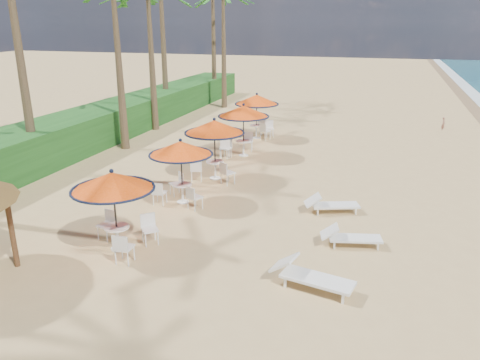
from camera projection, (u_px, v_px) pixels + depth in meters
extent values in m
plane|color=tan|center=(301.00, 271.00, 12.57)|extent=(160.00, 160.00, 0.00)
cube|color=#194716|center=(98.00, 125.00, 26.06)|extent=(3.00, 40.00, 1.80)
cylinder|color=black|center=(115.00, 212.00, 13.41)|extent=(0.05, 0.05, 2.38)
cone|color=#F75315|center=(112.00, 181.00, 13.11)|extent=(2.38, 2.38, 0.52)
torus|color=black|center=(113.00, 189.00, 13.19)|extent=(2.38, 2.38, 0.07)
sphere|color=black|center=(111.00, 171.00, 13.01)|extent=(0.12, 0.12, 0.12)
cylinder|color=white|center=(117.00, 227.00, 13.57)|extent=(0.72, 0.72, 0.04)
cylinder|color=white|center=(118.00, 238.00, 13.68)|extent=(0.08, 0.08, 0.72)
cylinder|color=black|center=(182.00, 172.00, 16.99)|extent=(0.05, 0.05, 2.33)
cone|color=#F75315|center=(181.00, 148.00, 16.69)|extent=(2.33, 2.33, 0.51)
torus|color=black|center=(181.00, 154.00, 16.77)|extent=(2.33, 2.33, 0.07)
sphere|color=black|center=(180.00, 140.00, 16.60)|extent=(0.12, 0.12, 0.12)
cylinder|color=white|center=(182.00, 185.00, 17.14)|extent=(0.71, 0.71, 0.04)
cylinder|color=white|center=(183.00, 193.00, 17.25)|extent=(0.08, 0.08, 0.71)
cylinder|color=black|center=(215.00, 150.00, 19.59)|extent=(0.05, 0.05, 2.52)
cone|color=#F75315|center=(214.00, 127.00, 19.27)|extent=(2.52, 2.52, 0.55)
torus|color=black|center=(215.00, 133.00, 19.35)|extent=(2.52, 2.52, 0.08)
sphere|color=black|center=(214.00, 119.00, 19.17)|extent=(0.13, 0.13, 0.13)
cylinder|color=white|center=(215.00, 162.00, 19.75)|extent=(0.77, 0.77, 0.04)
cylinder|color=white|center=(215.00, 170.00, 19.87)|extent=(0.09, 0.09, 0.77)
cylinder|color=black|center=(244.00, 131.00, 22.98)|extent=(0.05, 0.05, 2.52)
cone|color=#F75315|center=(244.00, 111.00, 22.67)|extent=(2.52, 2.52, 0.55)
torus|color=black|center=(244.00, 116.00, 22.75)|extent=(2.52, 2.52, 0.08)
sphere|color=black|center=(244.00, 105.00, 22.57)|extent=(0.13, 0.13, 0.13)
cylinder|color=white|center=(243.00, 141.00, 23.15)|extent=(0.77, 0.77, 0.04)
cylinder|color=white|center=(243.00, 148.00, 23.27)|extent=(0.09, 0.09, 0.77)
cylinder|color=black|center=(257.00, 117.00, 26.50)|extent=(0.05, 0.05, 2.49)
cone|color=#F75315|center=(257.00, 99.00, 26.19)|extent=(2.49, 2.49, 0.54)
torus|color=black|center=(257.00, 104.00, 26.27)|extent=(2.49, 2.49, 0.08)
sphere|color=black|center=(257.00, 94.00, 26.09)|extent=(0.13, 0.13, 0.13)
cylinder|color=white|center=(256.00, 125.00, 26.67)|extent=(0.76, 0.76, 0.04)
cylinder|color=white|center=(256.00, 132.00, 26.78)|extent=(0.09, 0.09, 0.76)
cube|color=white|center=(317.00, 279.00, 11.59)|extent=(1.91, 1.02, 0.07)
cube|color=white|center=(284.00, 262.00, 11.93)|extent=(0.73, 0.77, 0.45)
cube|color=white|center=(317.00, 285.00, 11.64)|extent=(0.06, 0.06, 0.26)
cube|color=white|center=(355.00, 238.00, 13.89)|extent=(1.63, 0.91, 0.06)
cube|color=white|center=(330.00, 231.00, 13.88)|extent=(0.63, 0.67, 0.38)
cube|color=white|center=(355.00, 243.00, 13.94)|extent=(0.05, 0.05, 0.22)
cube|color=white|center=(336.00, 205.00, 16.35)|extent=(1.73, 1.12, 0.07)
cube|color=white|center=(313.00, 200.00, 16.25)|extent=(0.71, 0.74, 0.40)
cube|color=white|center=(335.00, 209.00, 16.40)|extent=(0.06, 0.06, 0.23)
cylinder|color=brown|center=(11.00, 229.00, 12.48)|extent=(0.15, 0.15, 2.21)
cone|color=brown|center=(17.00, 40.00, 19.22)|extent=(0.44, 0.44, 11.29)
cone|color=brown|center=(119.00, 70.00, 23.44)|extent=(0.44, 0.44, 8.07)
cone|color=brown|center=(152.00, 63.00, 27.79)|extent=(0.44, 0.44, 8.08)
cone|color=brown|center=(163.00, 41.00, 32.29)|extent=(0.44, 0.44, 10.14)
cone|color=brown|center=(224.00, 52.00, 35.22)|extent=(0.44, 0.44, 8.30)
cone|color=brown|center=(214.00, 40.00, 38.10)|extent=(0.44, 0.44, 9.87)
imported|color=#945F4B|center=(443.00, 123.00, 28.67)|extent=(0.25, 0.34, 0.87)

